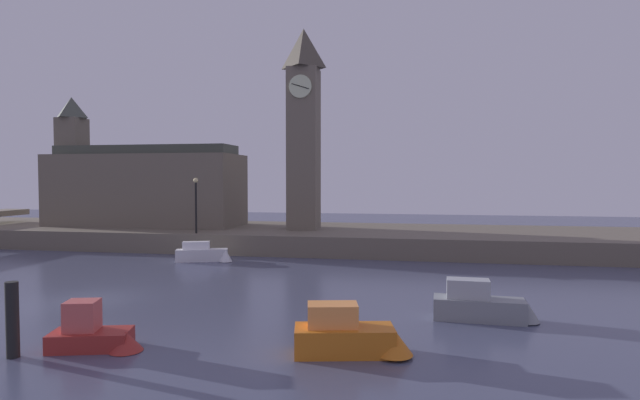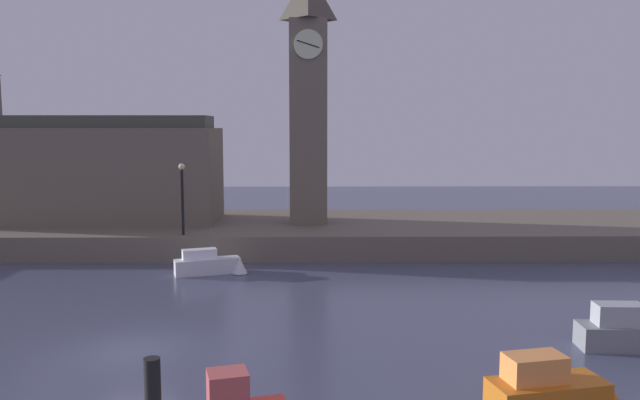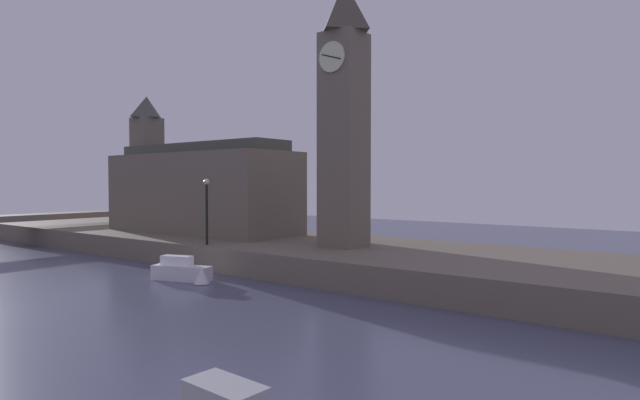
% 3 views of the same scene
% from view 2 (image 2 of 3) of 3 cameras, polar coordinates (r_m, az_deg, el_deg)
% --- Properties ---
extents(ground_plane, '(120.00, 120.00, 0.00)m').
position_cam_2_polar(ground_plane, '(23.55, -16.31, -12.80)').
color(ground_plane, '#474C66').
extents(far_embankment, '(70.00, 12.00, 1.50)m').
position_cam_2_polar(far_embankment, '(42.41, -9.11, -2.92)').
color(far_embankment, '#6B6051').
rests_on(far_embankment, ground).
extents(clock_tower, '(2.60, 2.63, 16.00)m').
position_cam_2_polar(clock_tower, '(40.83, -1.05, 9.50)').
color(clock_tower, '#6B6051').
rests_on(clock_tower, far_embankment).
extents(parliament_hall, '(16.52, 6.07, 11.33)m').
position_cam_2_polar(parliament_hall, '(44.37, -20.49, 2.67)').
color(parliament_hall, '#6B6051').
rests_on(parliament_hall, far_embankment).
extents(streetlamp, '(0.36, 0.36, 4.13)m').
position_cam_2_polar(streetlamp, '(37.16, -12.28, 0.82)').
color(streetlamp, black).
rests_on(streetlamp, far_embankment).
extents(boat_patrol_orange, '(3.94, 1.92, 1.60)m').
position_cam_2_polar(boat_patrol_orange, '(19.08, 20.46, -15.76)').
color(boat_patrol_orange, orange).
rests_on(boat_patrol_orange, ground).
extents(boat_ferry_white, '(3.98, 1.96, 1.33)m').
position_cam_2_polar(boat_ferry_white, '(33.98, -9.75, -5.71)').
color(boat_ferry_white, silver).
rests_on(boat_ferry_white, ground).
extents(boat_cruiser_grey, '(4.08, 1.38, 1.61)m').
position_cam_2_polar(boat_cruiser_grey, '(25.13, 26.59, -10.60)').
color(boat_cruiser_grey, gray).
rests_on(boat_cruiser_grey, ground).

